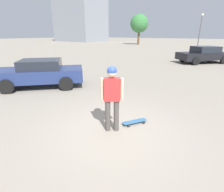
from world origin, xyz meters
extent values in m
plane|color=gray|center=(0.00, 0.00, 0.00)|extent=(220.00, 220.00, 0.00)
cylinder|color=#4C4742|center=(-0.09, -0.07, 0.44)|extent=(0.14, 0.14, 0.88)
cylinder|color=#4C4742|center=(0.09, 0.07, 0.44)|extent=(0.14, 0.14, 0.88)
cube|color=#B22D2D|center=(0.00, 0.00, 1.19)|extent=(0.46, 0.41, 0.61)
cylinder|color=beige|center=(-0.21, -0.15, 1.20)|extent=(0.09, 0.09, 0.58)
cylinder|color=beige|center=(0.21, 0.15, 1.20)|extent=(0.09, 0.09, 0.58)
sphere|color=beige|center=(0.00, 0.00, 1.63)|extent=(0.24, 0.24, 0.24)
sphere|color=#2D4799|center=(0.00, 0.00, 1.67)|extent=(0.25, 0.25, 0.25)
cube|color=#336693|center=(0.34, 0.68, 0.08)|extent=(0.55, 0.74, 0.01)
cylinder|color=#262628|center=(0.30, 0.41, 0.04)|extent=(0.07, 0.08, 0.08)
cylinder|color=#262628|center=(0.12, 0.52, 0.04)|extent=(0.07, 0.08, 0.08)
cylinder|color=#262628|center=(0.57, 0.85, 0.04)|extent=(0.07, 0.08, 0.08)
cylinder|color=#262628|center=(0.39, 0.96, 0.04)|extent=(0.07, 0.08, 0.08)
cube|color=navy|center=(-5.41, 1.36, 0.63)|extent=(4.13, 4.22, 0.60)
cube|color=#1E232D|center=(-5.34, 1.44, 1.15)|extent=(2.42, 2.43, 0.44)
cylinder|color=black|center=(-5.68, -0.17, 0.33)|extent=(0.60, 0.61, 0.66)
cylinder|color=black|center=(-6.93, 1.01, 0.33)|extent=(0.60, 0.61, 0.66)
cylinder|color=black|center=(-3.89, 1.71, 0.33)|extent=(0.60, 0.61, 0.66)
cylinder|color=black|center=(-5.14, 2.89, 0.33)|extent=(0.60, 0.61, 0.66)
cube|color=black|center=(-0.19, 14.64, 0.65)|extent=(4.48, 4.68, 0.63)
cube|color=#1E232D|center=(-0.11, 14.73, 1.23)|extent=(2.65, 2.68, 0.53)
cylinder|color=black|center=(-0.44, 12.95, 0.33)|extent=(0.60, 0.63, 0.67)
cylinder|color=black|center=(-1.85, 14.22, 0.33)|extent=(0.60, 0.63, 0.67)
cylinder|color=black|center=(1.47, 15.07, 0.33)|extent=(0.60, 0.63, 0.67)
cylinder|color=black|center=(0.06, 16.34, 0.33)|extent=(0.60, 0.63, 0.67)
cube|color=gray|center=(-45.63, 44.57, 13.49)|extent=(15.76, 12.03, 26.98)
cylinder|color=brown|center=(-18.94, 37.86, 1.73)|extent=(0.54, 0.54, 3.46)
sphere|color=#387A3D|center=(-18.94, 37.86, 4.98)|extent=(4.34, 4.34, 4.34)
cylinder|color=#59595E|center=(-1.77, 19.99, 2.23)|extent=(0.12, 0.12, 4.45)
sphere|color=beige|center=(-1.77, 19.99, 4.57)|extent=(0.28, 0.28, 0.28)
camera|label=1|loc=(2.50, -3.49, 2.54)|focal=28.00mm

